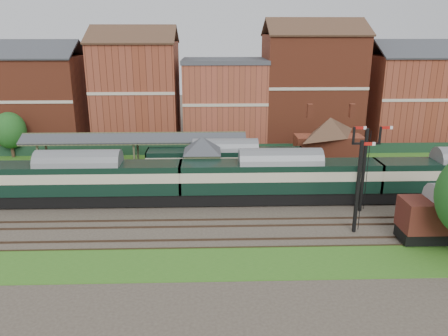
{
  "coord_description": "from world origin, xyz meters",
  "views": [
    {
      "loc": [
        -2.11,
        -40.54,
        16.18
      ],
      "look_at": [
        -0.78,
        2.0,
        3.0
      ],
      "focal_mm": 35.0,
      "sensor_mm": 36.0,
      "label": 1
    }
  ],
  "objects_px": {
    "semaphore_bracket": "(364,164)",
    "goods_van_a": "(441,217)",
    "signal_box": "(202,163)",
    "dmu_train": "(280,177)",
    "platform_railcar": "(225,162)"
  },
  "relations": [
    {
      "from": "semaphore_bracket",
      "to": "goods_van_a",
      "type": "relative_size",
      "value": 1.3
    },
    {
      "from": "signal_box",
      "to": "dmu_train",
      "type": "distance_m",
      "value": 8.32
    },
    {
      "from": "goods_van_a",
      "to": "semaphore_bracket",
      "type": "bearing_deg",
      "value": 122.64
    },
    {
      "from": "signal_box",
      "to": "goods_van_a",
      "type": "relative_size",
      "value": 0.95
    },
    {
      "from": "platform_railcar",
      "to": "goods_van_a",
      "type": "bearing_deg",
      "value": -42.87
    },
    {
      "from": "semaphore_bracket",
      "to": "dmu_train",
      "type": "height_order",
      "value": "semaphore_bracket"
    },
    {
      "from": "dmu_train",
      "to": "platform_railcar",
      "type": "xyz_separation_m",
      "value": [
        -5.13,
        6.5,
        -0.24
      ]
    },
    {
      "from": "signal_box",
      "to": "platform_railcar",
      "type": "height_order",
      "value": "signal_box"
    },
    {
      "from": "platform_railcar",
      "to": "signal_box",
      "type": "bearing_deg",
      "value": -127.6
    },
    {
      "from": "semaphore_bracket",
      "to": "dmu_train",
      "type": "relative_size",
      "value": 0.14
    },
    {
      "from": "dmu_train",
      "to": "semaphore_bracket",
      "type": "bearing_deg",
      "value": -18.66
    },
    {
      "from": "platform_railcar",
      "to": "goods_van_a",
      "type": "relative_size",
      "value": 2.79
    },
    {
      "from": "dmu_train",
      "to": "goods_van_a",
      "type": "relative_size",
      "value": 9.28
    },
    {
      "from": "semaphore_bracket",
      "to": "dmu_train",
      "type": "distance_m",
      "value": 8.07
    },
    {
      "from": "semaphore_bracket",
      "to": "platform_railcar",
      "type": "distance_m",
      "value": 15.6
    }
  ]
}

